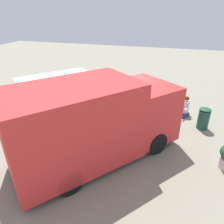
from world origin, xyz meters
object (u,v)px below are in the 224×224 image
trash_bin (204,118)px  person_customer (185,108)px  plaza_bench (98,89)px  planter_flowering_far (50,89)px  food_truck (95,123)px

trash_bin → person_customer: bearing=-55.4°
person_customer → trash_bin: person_customer is taller
person_customer → plaza_bench: (4.48, -1.02, 0.04)m
planter_flowering_far → trash_bin: bearing=172.2°
person_customer → planter_flowering_far: (6.80, -0.04, 0.17)m
planter_flowering_far → food_truck: bearing=136.1°
planter_flowering_far → plaza_bench: planter_flowering_far is taller
plaza_bench → trash_bin: (-5.16, 2.01, 0.06)m
food_truck → planter_flowering_far: 5.67m
food_truck → planter_flowering_far: bearing=-43.9°
food_truck → plaza_bench: food_truck is taller
planter_flowering_far → trash_bin: 7.55m
person_customer → planter_flowering_far: size_ratio=0.93×
person_customer → plaza_bench: bearing=-12.9°
planter_flowering_far → trash_bin: (-7.48, 1.02, -0.07)m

